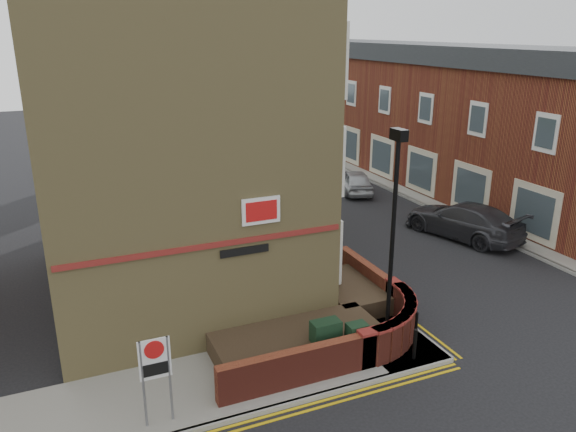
{
  "coord_description": "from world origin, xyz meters",
  "views": [
    {
      "loc": [
        -6.54,
        -10.65,
        8.82
      ],
      "look_at": [
        -0.26,
        4.0,
        3.48
      ],
      "focal_mm": 35.0,
      "sensor_mm": 36.0,
      "label": 1
    }
  ],
  "objects_px": {
    "utility_cabinet_large": "(325,341)",
    "zone_sign": "(155,366)",
    "lamppost": "(392,243)",
    "silver_car_near": "(300,216)"
  },
  "relations": [
    {
      "from": "zone_sign",
      "to": "lamppost",
      "type": "bearing_deg",
      "value": 6.07
    },
    {
      "from": "zone_sign",
      "to": "silver_car_near",
      "type": "height_order",
      "value": "zone_sign"
    },
    {
      "from": "lamppost",
      "to": "silver_car_near",
      "type": "relative_size",
      "value": 1.69
    },
    {
      "from": "utility_cabinet_large",
      "to": "zone_sign",
      "type": "xyz_separation_m",
      "value": [
        -4.7,
        -0.8,
        0.92
      ]
    },
    {
      "from": "zone_sign",
      "to": "utility_cabinet_large",
      "type": "bearing_deg",
      "value": 9.69
    },
    {
      "from": "utility_cabinet_large",
      "to": "silver_car_near",
      "type": "height_order",
      "value": "utility_cabinet_large"
    },
    {
      "from": "lamppost",
      "to": "silver_car_near",
      "type": "xyz_separation_m",
      "value": [
        2.0,
        10.43,
        -2.73
      ]
    },
    {
      "from": "utility_cabinet_large",
      "to": "silver_car_near",
      "type": "distance_m",
      "value": 11.04
    },
    {
      "from": "lamppost",
      "to": "utility_cabinet_large",
      "type": "bearing_deg",
      "value": 176.99
    },
    {
      "from": "silver_car_near",
      "to": "zone_sign",
      "type": "bearing_deg",
      "value": -109.93
    }
  ]
}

